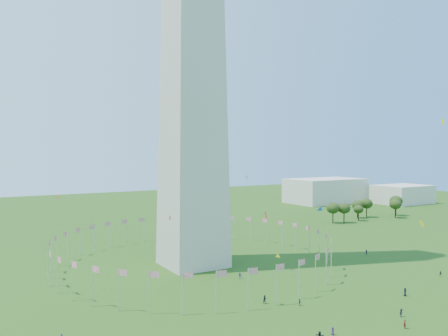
# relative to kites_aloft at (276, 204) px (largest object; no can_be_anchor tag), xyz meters

# --- Properties ---
(ground) EXTENTS (600.00, 600.00, 0.00)m
(ground) POSITION_rel_kites_aloft_xyz_m (-12.56, -26.53, -19.79)
(ground) COLOR #1E420F
(ground) RESTS_ON ground
(flag_ring) EXTENTS (80.24, 80.24, 9.00)m
(flag_ring) POSITION_rel_kites_aloft_xyz_m (-12.56, 23.47, -15.29)
(flag_ring) COLOR silver
(flag_ring) RESTS_ON ground
(gov_building_east_a) EXTENTS (50.00, 30.00, 16.00)m
(gov_building_east_a) POSITION_rel_kites_aloft_xyz_m (137.44, 123.47, -11.79)
(gov_building_east_a) COLOR beige
(gov_building_east_a) RESTS_ON ground
(gov_building_east_b) EXTENTS (35.00, 25.00, 12.00)m
(gov_building_east_b) POSITION_rel_kites_aloft_xyz_m (177.44, 93.47, -13.79)
(gov_building_east_b) COLOR beige
(gov_building_east_b) RESTS_ON ground
(crowd) EXTENTS (99.59, 65.47, 1.93)m
(crowd) POSITION_rel_kites_aloft_xyz_m (-6.63, -28.43, -18.92)
(crowd) COLOR gray
(crowd) RESTS_ON ground
(kites_aloft) EXTENTS (90.11, 73.34, 37.21)m
(kites_aloft) POSITION_rel_kites_aloft_xyz_m (0.00, 0.00, 0.00)
(kites_aloft) COLOR blue
(kites_aloft) RESTS_ON ground
(tree_line_east) EXTENTS (53.56, 15.31, 10.39)m
(tree_line_east) POSITION_rel_kites_aloft_xyz_m (103.41, 58.71, -15.07)
(tree_line_east) COLOR #2D4617
(tree_line_east) RESTS_ON ground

